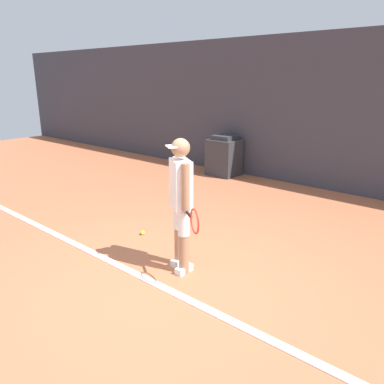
{
  "coord_description": "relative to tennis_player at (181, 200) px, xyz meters",
  "views": [
    {
      "loc": [
        2.74,
        -2.71,
        2.3
      ],
      "look_at": [
        -0.11,
        0.61,
        0.96
      ],
      "focal_mm": 35.0,
      "sensor_mm": 36.0,
      "label": 1
    }
  ],
  "objects": [
    {
      "name": "tennis_player",
      "position": [
        0.0,
        0.0,
        0.0
      ],
      "size": [
        0.79,
        0.55,
        1.64
      ],
      "rotation": [
        0.0,
        0.0,
        -0.56
      ],
      "color": "#A37556",
      "rests_on": "ground_plane"
    },
    {
      "name": "ground_plane",
      "position": [
        0.1,
        -0.4,
        -0.91
      ],
      "size": [
        24.0,
        24.0,
        0.0
      ],
      "primitive_type": "plane",
      "color": "#B76642"
    },
    {
      "name": "court_baseline",
      "position": [
        0.1,
        -0.48,
        -0.9
      ],
      "size": [
        21.6,
        0.1,
        0.01
      ],
      "color": "white",
      "rests_on": "ground_plane"
    },
    {
      "name": "tennis_ball",
      "position": [
        -1.16,
        0.39,
        -0.88
      ],
      "size": [
        0.07,
        0.07,
        0.07
      ],
      "color": "#D1E533",
      "rests_on": "ground_plane"
    },
    {
      "name": "covered_chair",
      "position": [
        -2.39,
        4.18,
        -0.45
      ],
      "size": [
        0.7,
        0.65,
        0.97
      ],
      "color": "#333338",
      "rests_on": "ground_plane"
    },
    {
      "name": "back_wall",
      "position": [
        0.1,
        4.6,
        0.68
      ],
      "size": [
        24.0,
        0.1,
        3.18
      ],
      "color": "#383842",
      "rests_on": "ground_plane"
    }
  ]
}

